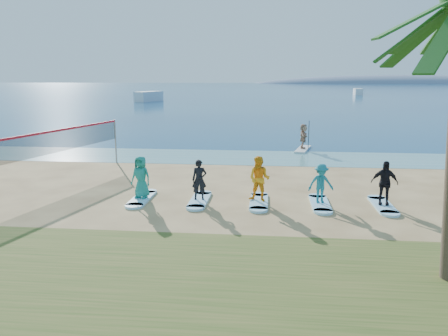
# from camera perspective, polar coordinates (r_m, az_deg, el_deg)

# --- Properties ---
(ground) EXTENTS (600.00, 600.00, 0.00)m
(ground) POSITION_cam_1_polar(r_m,az_deg,el_deg) (17.03, -3.55, -4.95)
(ground) COLOR tan
(ground) RESTS_ON ground
(shallow_water) EXTENTS (600.00, 600.00, 0.00)m
(shallow_water) POSITION_cam_1_polar(r_m,az_deg,el_deg) (27.16, 0.04, 1.47)
(shallow_water) COLOR teal
(shallow_water) RESTS_ON ground
(ocean) EXTENTS (600.00, 600.00, 0.00)m
(ocean) POSITION_cam_1_polar(r_m,az_deg,el_deg) (176.16, 5.03, 10.27)
(ocean) COLOR navy
(ocean) RESTS_ON ground
(island_ridge) EXTENTS (220.00, 56.00, 18.00)m
(island_ridge) POSITION_cam_1_polar(r_m,az_deg,el_deg) (329.31, 22.48, 10.17)
(island_ridge) COLOR slate
(island_ridge) RESTS_ON ground
(volleyball_net) EXTENTS (2.23, 8.83, 2.50)m
(volleyball_net) POSITION_cam_1_polar(r_m,az_deg,el_deg) (22.34, -20.41, 3.37)
(volleyball_net) COLOR gray
(volleyball_net) RESTS_ON ground
(paddleboard) EXTENTS (1.36, 3.08, 0.12)m
(paddleboard) POSITION_cam_1_polar(r_m,az_deg,el_deg) (30.20, 10.26, 2.44)
(paddleboard) COLOR silver
(paddleboard) RESTS_ON ground
(paddleboarder) EXTENTS (0.58, 1.57, 1.66)m
(paddleboarder) POSITION_cam_1_polar(r_m,az_deg,el_deg) (30.07, 10.33, 4.11)
(paddleboarder) COLOR tan
(paddleboarder) RESTS_ON paddleboard
(boat_offshore_a) EXTENTS (4.46, 7.44, 1.95)m
(boat_offshore_a) POSITION_cam_1_polar(r_m,az_deg,el_deg) (89.31, -9.77, 8.58)
(boat_offshore_a) COLOR silver
(boat_offshore_a) RESTS_ON ground
(boat_offshore_b) EXTENTS (2.33, 6.02, 1.69)m
(boat_offshore_b) POSITION_cam_1_polar(r_m,az_deg,el_deg) (124.24, 17.07, 9.12)
(boat_offshore_b) COLOR silver
(boat_offshore_b) RESTS_ON ground
(surfboard_0) EXTENTS (0.70, 2.20, 0.09)m
(surfboard_0) POSITION_cam_1_polar(r_m,az_deg,el_deg) (18.14, -10.69, -3.93)
(surfboard_0) COLOR #A4E3FF
(surfboard_0) RESTS_ON ground
(student_0) EXTENTS (0.94, 0.73, 1.71)m
(student_0) POSITION_cam_1_polar(r_m,az_deg,el_deg) (17.91, -10.80, -1.17)
(student_0) COLOR #1B8473
(student_0) RESTS_ON surfboard_0
(surfboard_1) EXTENTS (0.70, 2.20, 0.09)m
(surfboard_1) POSITION_cam_1_polar(r_m,az_deg,el_deg) (17.62, -3.21, -4.21)
(surfboard_1) COLOR #A4E3FF
(surfboard_1) RESTS_ON ground
(student_1) EXTENTS (0.64, 0.48, 1.61)m
(student_1) POSITION_cam_1_polar(r_m,az_deg,el_deg) (17.40, -3.25, -1.53)
(student_1) COLOR black
(student_1) RESTS_ON surfboard_1
(surfboard_2) EXTENTS (0.70, 2.20, 0.09)m
(surfboard_2) POSITION_cam_1_polar(r_m,az_deg,el_deg) (17.41, 4.58, -4.43)
(surfboard_2) COLOR #A4E3FF
(surfboard_2) RESTS_ON ground
(student_2) EXTENTS (1.04, 0.91, 1.79)m
(student_2) POSITION_cam_1_polar(r_m,az_deg,el_deg) (17.17, 4.63, -1.42)
(student_2) COLOR orange
(student_2) RESTS_ON surfboard_2
(surfboard_3) EXTENTS (0.70, 2.20, 0.09)m
(surfboard_3) POSITION_cam_1_polar(r_m,az_deg,el_deg) (17.53, 12.42, -4.56)
(surfboard_3) COLOR #A4E3FF
(surfboard_3) RESTS_ON ground
(student_3) EXTENTS (1.08, 0.74, 1.54)m
(student_3) POSITION_cam_1_polar(r_m,az_deg,el_deg) (17.32, 12.54, -1.98)
(student_3) COLOR teal
(student_3) RESTS_ON surfboard_3
(surfboard_4) EXTENTS (0.70, 2.20, 0.09)m
(surfboard_4) POSITION_cam_1_polar(r_m,az_deg,el_deg) (17.97, 20.01, -4.61)
(surfboard_4) COLOR #A4E3FF
(surfboard_4) RESTS_ON ground
(student_4) EXTENTS (1.05, 0.55, 1.70)m
(student_4) POSITION_cam_1_polar(r_m,az_deg,el_deg) (17.75, 20.22, -1.83)
(student_4) COLOR black
(student_4) RESTS_ON surfboard_4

